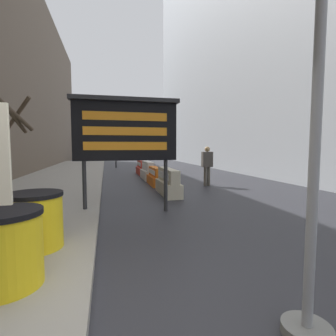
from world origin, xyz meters
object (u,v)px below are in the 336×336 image
Objects in this scene: barrel_drum_foreground at (4,249)px; jersey_barrier_white at (148,171)px; traffic_cone_near at (154,175)px; message_board at (126,130)px; jersey_barrier_cream at (168,183)px; traffic_light_near_curb at (116,132)px; jersey_barrier_orange_near at (156,177)px; pedestrian_worker at (207,163)px; barrel_drum_middle at (35,220)px; jersey_barrier_red_striped at (142,168)px.

barrel_drum_foreground is 10.99m from jersey_barrier_white.
barrel_drum_foreground reaches higher than traffic_cone_near.
jersey_barrier_cream is (1.64, 2.30, -1.71)m from message_board.
jersey_barrier_cream is 0.51× the size of traffic_light_near_curb.
barrel_drum_foreground reaches higher than jersey_barrier_orange_near.
pedestrian_worker is at bearing -72.26° from traffic_light_near_curb.
message_board is at bearing -91.15° from traffic_light_near_curb.
jersey_barrier_white is 0.51× the size of traffic_light_near_curb.
traffic_light_near_curb is (-1.34, 10.13, 2.54)m from jersey_barrier_orange_near.
barrel_drum_middle is at bearing -128.67° from pedestrian_worker.
traffic_cone_near is at bearing 145.24° from pedestrian_worker.
message_board is 1.42× the size of jersey_barrier_cream.
jersey_barrier_orange_near is (0.00, 2.41, -0.06)m from jersey_barrier_cream.
jersey_barrier_white is at bearing 76.68° from message_board.
jersey_barrier_orange_near is 2.36m from pedestrian_worker.
jersey_barrier_cream is (3.20, 4.74, -0.18)m from barrel_drum_middle.
barrel_drum_foreground reaches higher than jersey_barrier_white.
pedestrian_worker is at bearing -19.36° from jersey_barrier_orange_near.
traffic_cone_near is at bearing 69.97° from barrel_drum_foreground.
traffic_light_near_curb reaches higher than traffic_cone_near.
barrel_drum_foreground is at bearing -110.03° from traffic_cone_near.
jersey_barrier_cream is at bearing -90.00° from jersey_barrier_red_striped.
jersey_barrier_cream is 12.86m from traffic_light_near_curb.
jersey_barrier_white is 2.45m from jersey_barrier_red_striped.
jersey_barrier_orange_near is at bearing 70.81° from message_board.
jersey_barrier_red_striped is (0.00, 7.08, -0.03)m from jersey_barrier_cream.
pedestrian_worker is at bearing -68.45° from jersey_barrier_red_striped.
jersey_barrier_white is (3.25, 10.49, -0.18)m from barrel_drum_foreground.
traffic_light_near_curb is at bearing 96.10° from jersey_barrier_cream.
jersey_barrier_red_striped is 5.86m from pedestrian_worker.
message_board is 5.99m from traffic_cone_near.
barrel_drum_foreground is at bearing -124.43° from pedestrian_worker.
jersey_barrier_orange_near is at bearing -82.46° from traffic_light_near_curb.
jersey_barrier_white is (-0.00, 4.63, -0.00)m from jersey_barrier_cream.
jersey_barrier_white is 8.40m from traffic_light_near_curb.
jersey_barrier_white is 1.18× the size of pedestrian_worker.
traffic_cone_near is at bearing 89.16° from jersey_barrier_cream.
jersey_barrier_red_striped is 1.14× the size of pedestrian_worker.
jersey_barrier_red_striped is (3.20, 11.82, -0.21)m from barrel_drum_middle.
jersey_barrier_red_striped is at bearing 74.83° from barrel_drum_middle.
traffic_light_near_curb is at bearing 98.43° from traffic_cone_near.
jersey_barrier_cream reaches higher than jersey_barrier_red_striped.
message_board reaches higher than barrel_drum_foreground.
message_board is 1.44× the size of jersey_barrier_white.
barrel_drum_middle is 17.54m from traffic_light_near_curb.
traffic_cone_near is 9.80m from traffic_light_near_curb.
message_board is at bearing -99.92° from jersey_barrier_red_striped.
traffic_light_near_curb is (0.30, 14.84, 0.77)m from message_board.
message_board is 1.50× the size of jersey_barrier_red_striped.
jersey_barrier_cream is 1.01× the size of jersey_barrier_white.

